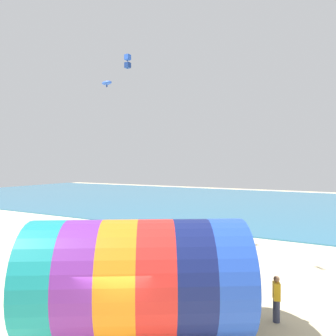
# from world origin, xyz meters

# --- Properties ---
(sea) EXTENTS (120.00, 40.00, 0.10)m
(sea) POSITION_xyz_m (0.00, 36.41, 0.05)
(sea) COLOR teal
(sea) RESTS_ON ground
(giant_inflatable_tube) EXTENTS (7.73, 6.71, 3.69)m
(giant_inflatable_tube) POSITION_xyz_m (-0.03, 1.12, 1.85)
(giant_inflatable_tube) COLOR teal
(giant_inflatable_tube) RESTS_ON ground
(kite_handler) EXTENTS (0.33, 0.41, 1.61)m
(kite_handler) POSITION_xyz_m (3.69, 4.11, 0.81)
(kite_handler) COLOR #383D56
(kite_handler) RESTS_ON ground
(kite_blue_parafoil) EXTENTS (0.87, 0.41, 0.48)m
(kite_blue_parafoil) POSITION_xyz_m (-9.19, 10.74, 11.18)
(kite_blue_parafoil) COLOR blue
(kite_blue_box) EXTENTS (0.35, 0.35, 0.94)m
(kite_blue_box) POSITION_xyz_m (-7.09, 10.35, 12.28)
(kite_blue_box) COLOR blue
(beach_flag) EXTENTS (0.47, 0.36, 2.39)m
(beach_flag) POSITION_xyz_m (-4.43, 1.23, 2.11)
(beach_flag) COLOR silver
(beach_flag) RESTS_ON ground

